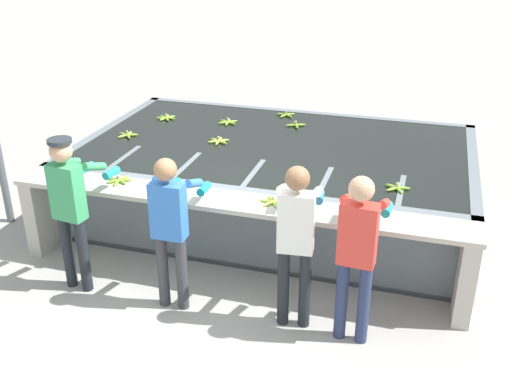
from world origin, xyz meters
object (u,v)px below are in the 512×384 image
object	(u,v)px
worker_1	(171,221)
banana_bunch_floating_2	(296,125)
banana_bunch_floating_4	(286,115)
banana_bunch_floating_6	(127,135)
worker_2	(296,233)
banana_bunch_ledge_1	(273,201)
banana_bunch_ledge_0	(119,180)
knife_0	(159,191)
banana_bunch_floating_0	(219,141)
worker_3	(358,245)
banana_bunch_floating_1	(228,122)
banana_bunch_floating_3	(166,118)
worker_0	(70,200)
banana_bunch_floating_5	(397,188)

from	to	relation	value
worker_1	banana_bunch_floating_2	distance (m)	3.07
banana_bunch_floating_4	banana_bunch_floating_6	bearing A→B (deg)	-140.51
worker_2	banana_bunch_ledge_1	size ratio (longest dim) A/B	5.72
banana_bunch_floating_4	banana_bunch_ledge_1	xyz separation A→B (m)	(0.58, -2.83, 0.00)
banana_bunch_floating_2	worker_2	bearing A→B (deg)	-76.62
banana_bunch_ledge_0	knife_0	world-z (taller)	banana_bunch_ledge_0
banana_bunch_floating_0	banana_bunch_ledge_1	world-z (taller)	banana_bunch_ledge_1
worker_3	knife_0	world-z (taller)	worker_3
worker_1	banana_bunch_floating_0	xyz separation A→B (m)	(-0.30, 2.13, 0.02)
banana_bunch_ledge_0	worker_1	bearing A→B (deg)	-36.38
worker_1	banana_bunch_ledge_0	xyz separation A→B (m)	(-0.89, 0.66, 0.03)
banana_bunch_floating_2	worker_3	bearing A→B (deg)	-67.42
banana_bunch_floating_1	banana_bunch_floating_3	distance (m)	0.90
worker_1	worker_2	size ratio (longest dim) A/B	0.97
banana_bunch_ledge_1	knife_0	size ratio (longest dim) A/B	0.98
banana_bunch_floating_3	banana_bunch_ledge_0	bearing A→B (deg)	-78.55
worker_1	worker_3	world-z (taller)	worker_3
banana_bunch_floating_3	worker_0	bearing A→B (deg)	-84.70
worker_3	knife_0	xyz separation A→B (m)	(-2.11, 0.54, -0.01)
knife_0	banana_bunch_ledge_0	bearing A→B (deg)	166.63
worker_0	worker_1	distance (m)	1.07
worker_0	banana_bunch_ledge_0	size ratio (longest dim) A/B	5.85
worker_3	banana_bunch_floating_6	distance (m)	3.83
banana_bunch_floating_3	worker_1	bearing A→B (deg)	-64.75
banana_bunch_ledge_0	banana_bunch_floating_0	bearing A→B (deg)	68.01
worker_1	banana_bunch_ledge_0	distance (m)	1.11
banana_bunch_floating_1	banana_bunch_ledge_0	distance (m)	2.28
banana_bunch_floating_2	banana_bunch_floating_5	size ratio (longest dim) A/B	0.98
worker_2	banana_bunch_ledge_1	world-z (taller)	worker_2
banana_bunch_floating_0	banana_bunch_ledge_1	distance (m)	1.88
worker_2	banana_bunch_floating_4	bearing A→B (deg)	105.65
worker_0	banana_bunch_floating_5	size ratio (longest dim) A/B	5.96
worker_0	banana_bunch_floating_6	bearing A→B (deg)	102.35
worker_0	banana_bunch_floating_5	world-z (taller)	worker_0
banana_bunch_floating_5	banana_bunch_ledge_0	size ratio (longest dim) A/B	0.98
worker_1	knife_0	xyz separation A→B (m)	(-0.36, 0.53, 0.02)
banana_bunch_floating_2	banana_bunch_ledge_0	world-z (taller)	banana_bunch_ledge_0
banana_bunch_floating_3	banana_bunch_floating_4	xyz separation A→B (m)	(1.57, 0.62, 0.00)
banana_bunch_floating_1	banana_bunch_floating_2	distance (m)	0.93
worker_0	worker_2	bearing A→B (deg)	1.06
worker_0	banana_bunch_floating_6	size ratio (longest dim) A/B	5.91
worker_3	banana_bunch_floating_4	distance (m)	3.77
worker_0	worker_1	xyz separation A→B (m)	(1.07, -0.01, -0.06)
banana_bunch_floating_6	worker_0	bearing A→B (deg)	-77.65
banana_bunch_floating_4	knife_0	distance (m)	2.98
banana_bunch_floating_1	worker_0	bearing A→B (deg)	-102.41
banana_bunch_floating_0	worker_0	bearing A→B (deg)	-110.03
banana_bunch_floating_4	banana_bunch_floating_5	bearing A→B (deg)	-50.96
worker_2	banana_bunch_floating_5	xyz separation A→B (m)	(0.78, 1.26, -0.01)
worker_0	banana_bunch_ledge_0	distance (m)	0.67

